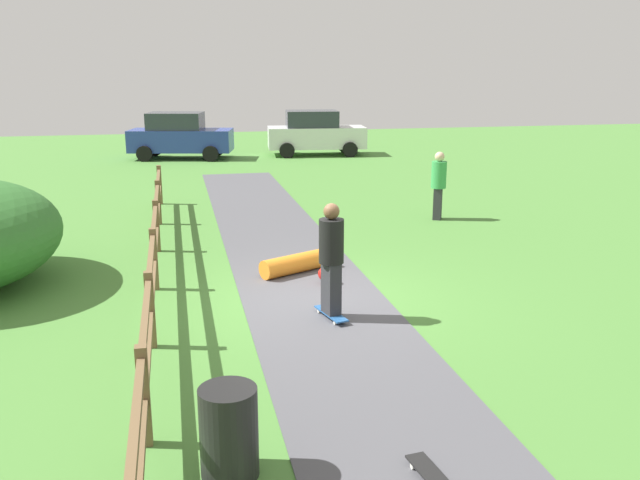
% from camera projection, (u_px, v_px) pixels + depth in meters
% --- Properties ---
extents(ground_plane, '(60.00, 60.00, 0.00)m').
position_uv_depth(ground_plane, '(316.00, 303.00, 11.21)').
color(ground_plane, '#4C8438').
extents(asphalt_path, '(2.40, 28.00, 0.02)m').
position_uv_depth(asphalt_path, '(316.00, 302.00, 11.21)').
color(asphalt_path, '#515156').
rests_on(asphalt_path, ground_plane).
extents(wooden_fence, '(0.12, 18.12, 1.10)m').
position_uv_depth(wooden_fence, '(152.00, 274.00, 10.51)').
color(wooden_fence, brown).
rests_on(wooden_fence, ground_plane).
extents(trash_bin, '(0.56, 0.56, 0.90)m').
position_uv_depth(trash_bin, '(229.00, 432.00, 6.41)').
color(trash_bin, black).
rests_on(trash_bin, ground_plane).
extents(skater_riding, '(0.46, 0.82, 1.81)m').
position_uv_depth(skater_riding, '(331.00, 255.00, 10.24)').
color(skater_riding, '#265999').
rests_on(skater_riding, asphalt_path).
extents(skater_fallen, '(1.48, 1.39, 0.36)m').
position_uv_depth(skater_fallen, '(299.00, 264.00, 12.69)').
color(skater_fallen, orange).
rests_on(skater_fallen, asphalt_path).
extents(skateboard_loose, '(0.30, 0.82, 0.08)m').
position_uv_depth(skateboard_loose, '(434.00, 477.00, 6.32)').
color(skateboard_loose, black).
rests_on(skateboard_loose, asphalt_path).
extents(bystander_green, '(0.51, 0.51, 1.72)m').
position_uv_depth(bystander_green, '(439.00, 182.00, 17.07)').
color(bystander_green, '#2D2D33').
rests_on(bystander_green, ground_plane).
extents(parked_car_blue, '(4.47, 2.67, 1.92)m').
position_uv_depth(parked_car_blue, '(180.00, 136.00, 28.26)').
color(parked_car_blue, '#283D99').
rests_on(parked_car_blue, ground_plane).
extents(parked_car_white, '(4.35, 2.34, 1.92)m').
position_uv_depth(parked_car_white, '(315.00, 133.00, 29.44)').
color(parked_car_white, silver).
rests_on(parked_car_white, ground_plane).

